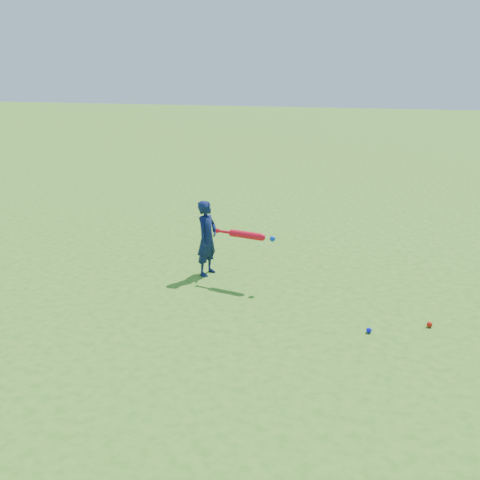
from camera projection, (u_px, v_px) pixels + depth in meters
The scene contains 5 objects.
ground at pixel (217, 293), 6.73m from camera, with size 80.00×80.00×0.00m, color #356F1A.
child at pixel (207, 238), 7.21m from camera, with size 0.38×0.25×1.03m, color #0E1842.
ground_ball_red at pixel (430, 324), 5.80m from camera, with size 0.06×0.06×0.06m, color red.
ground_ball_blue at pixel (369, 330), 5.67m from camera, with size 0.06×0.06×0.06m, color #0D0EE1.
bat_swing at pixel (249, 235), 6.84m from camera, with size 0.84×0.19×0.10m.
Camera 1 is at (2.23, -5.83, 2.63)m, focal length 40.00 mm.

